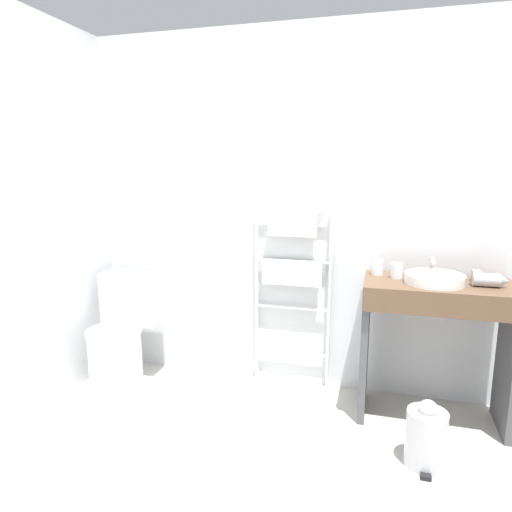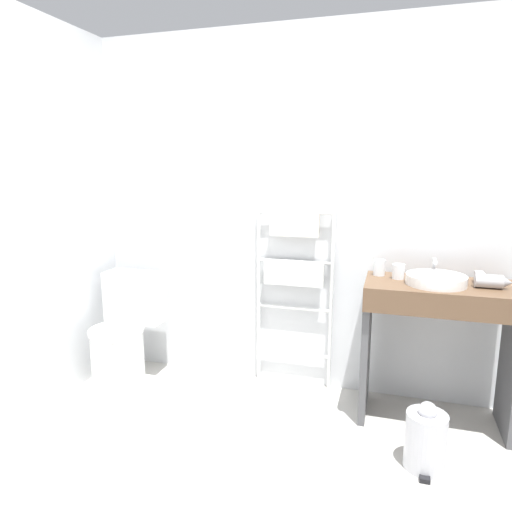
# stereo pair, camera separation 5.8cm
# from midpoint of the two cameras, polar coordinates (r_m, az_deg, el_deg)

# --- Properties ---
(wall_back) EXTENTS (3.01, 0.12, 2.36)m
(wall_back) POSITION_cam_midpoint_polar(r_m,az_deg,el_deg) (3.07, 4.29, 5.40)
(wall_back) COLOR silver
(wall_back) RESTS_ON ground_plane
(wall_side) EXTENTS (0.12, 2.30, 2.36)m
(wall_side) POSITION_cam_midpoint_polar(r_m,az_deg,el_deg) (2.99, -27.78, 4.00)
(wall_side) COLOR silver
(wall_side) RESTS_ON ground_plane
(toilet) EXTENTS (0.41, 0.52, 0.77)m
(toilet) POSITION_cam_midpoint_polar(r_m,az_deg,el_deg) (3.28, -16.99, -9.83)
(toilet) COLOR white
(toilet) RESTS_ON ground_plane
(towel_radiator) EXTENTS (0.52, 0.06, 1.24)m
(towel_radiator) POSITION_cam_midpoint_polar(r_m,az_deg,el_deg) (3.02, 4.00, -1.27)
(towel_radiator) COLOR silver
(towel_radiator) RESTS_ON ground_plane
(vanity_counter) EXTENTS (0.82, 0.45, 0.84)m
(vanity_counter) POSITION_cam_midpoint_polar(r_m,az_deg,el_deg) (2.84, 20.97, -8.70)
(vanity_counter) COLOR brown
(vanity_counter) RESTS_ON ground_plane
(sink_basin) EXTENTS (0.32, 0.32, 0.06)m
(sink_basin) POSITION_cam_midpoint_polar(r_m,az_deg,el_deg) (2.74, 20.83, -2.63)
(sink_basin) COLOR white
(sink_basin) RESTS_ON vanity_counter
(faucet) EXTENTS (0.02, 0.10, 0.11)m
(faucet) POSITION_cam_midpoint_polar(r_m,az_deg,el_deg) (2.90, 20.60, -0.98)
(faucet) COLOR silver
(faucet) RESTS_ON vanity_counter
(cup_near_wall) EXTENTS (0.07, 0.07, 0.10)m
(cup_near_wall) POSITION_cam_midpoint_polar(r_m,az_deg,el_deg) (2.86, 14.39, -1.34)
(cup_near_wall) COLOR white
(cup_near_wall) RESTS_ON vanity_counter
(cup_near_edge) EXTENTS (0.07, 0.07, 0.09)m
(cup_near_edge) POSITION_cam_midpoint_polar(r_m,az_deg,el_deg) (2.80, 16.61, -1.78)
(cup_near_edge) COLOR white
(cup_near_edge) RESTS_ON vanity_counter
(hair_dryer) EXTENTS (0.18, 0.18, 0.07)m
(hair_dryer) POSITION_cam_midpoint_polar(r_m,az_deg,el_deg) (2.80, 26.40, -2.63)
(hair_dryer) COLOR #B7B7BC
(hair_dryer) RESTS_ON vanity_counter
(trash_bin) EXTENTS (0.20, 0.23, 0.35)m
(trash_bin) POSITION_cam_midpoint_polar(r_m,az_deg,el_deg) (2.59, 19.84, -20.51)
(trash_bin) COLOR #B7B7BC
(trash_bin) RESTS_ON ground_plane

